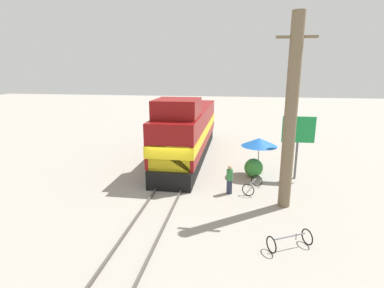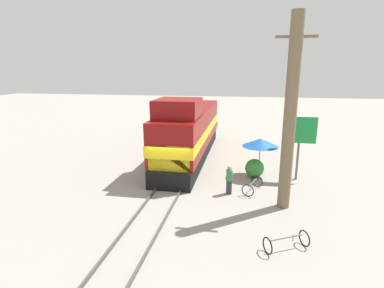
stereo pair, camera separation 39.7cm
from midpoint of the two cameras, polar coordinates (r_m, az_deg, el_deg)
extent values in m
plane|color=gray|center=(17.89, -4.50, -7.89)|extent=(120.00, 120.00, 0.00)
cube|color=#4C4742|center=(18.03, -6.75, -7.51)|extent=(0.08, 42.90, 0.15)
cube|color=#4C4742|center=(17.71, -2.22, -7.81)|extent=(0.08, 42.90, 0.15)
cube|color=black|center=(23.28, -1.17, -1.21)|extent=(2.58, 13.89, 1.09)
cube|color=maroon|center=(22.85, -1.19, 3.36)|extent=(2.80, 13.34, 2.69)
cube|color=yellow|center=(22.91, -1.19, 2.70)|extent=(2.84, 13.47, 0.70)
cube|color=yellow|center=(17.56, -4.40, -2.00)|extent=(2.38, 1.94, 1.48)
cube|color=maroon|center=(18.51, -3.47, 6.80)|extent=(2.63, 3.06, 1.13)
cylinder|color=#726047|center=(14.72, 17.54, 5.22)|extent=(0.59, 0.59, 9.15)
cube|color=#726047|center=(14.63, 18.59, 18.79)|extent=(1.80, 0.12, 0.12)
cylinder|color=#4C4C4C|center=(19.54, 11.97, -2.61)|extent=(0.05, 0.05, 2.34)
cone|color=#1959B2|center=(19.27, 12.12, 0.36)|extent=(2.26, 2.26, 0.51)
cube|color=#595959|center=(19.61, 18.63, -3.01)|extent=(0.12, 0.12, 2.33)
cube|color=#198C3F|center=(19.15, 19.08, 2.61)|extent=(1.94, 0.08, 1.60)
sphere|color=#388C38|center=(19.42, 11.07, -4.46)|extent=(1.18, 1.18, 1.18)
cube|color=#2D3347|center=(16.73, 6.44, -8.09)|extent=(0.30, 0.20, 0.78)
cylinder|color=#337F3F|center=(16.48, 6.50, -5.84)|extent=(0.34, 0.34, 0.62)
sphere|color=tan|center=(16.35, 6.55, -4.46)|extent=(0.23, 0.23, 0.23)
torus|color=black|center=(17.97, 11.60, -6.86)|extent=(0.66, 0.28, 0.69)
torus|color=black|center=(16.57, 9.96, -8.62)|extent=(0.66, 0.28, 0.69)
cube|color=slate|center=(17.20, 10.85, -7.09)|extent=(0.49, 1.28, 0.04)
cylinder|color=slate|center=(17.47, 11.11, -7.04)|extent=(0.04, 0.04, 0.29)
torus|color=black|center=(12.94, 20.22, -16.27)|extent=(0.35, 0.59, 0.65)
torus|color=black|center=(12.07, 13.91, -18.12)|extent=(0.35, 0.59, 0.65)
cube|color=slate|center=(12.39, 17.26, -16.46)|extent=(1.24, 0.68, 0.04)
cylinder|color=slate|center=(12.58, 18.32, -16.44)|extent=(0.04, 0.04, 0.27)
camera|label=1|loc=(0.20, -90.67, -0.17)|focal=28.00mm
camera|label=2|loc=(0.20, 89.33, 0.17)|focal=28.00mm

